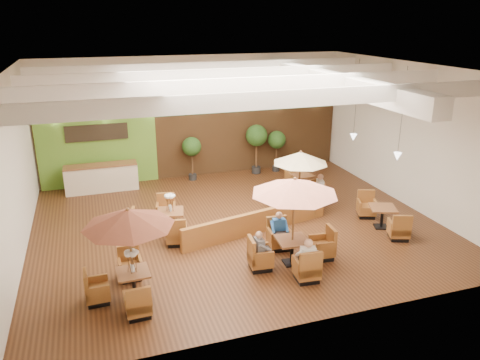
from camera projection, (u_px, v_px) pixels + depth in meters
name	position (u px, v px, depth m)	size (l,w,h in m)	color
room	(232.00, 118.00, 16.79)	(14.04, 14.00, 5.52)	#381E0F
service_counter	(102.00, 178.00, 19.91)	(3.00, 0.75, 1.18)	beige
booth_divider	(258.00, 222.00, 16.07)	(5.76, 0.18, 0.80)	brown
table_0	(127.00, 234.00, 11.91)	(2.43, 2.50, 2.56)	brown
table_1	(294.00, 206.00, 13.57)	(2.74, 2.74, 2.77)	brown
table_2	(300.00, 169.00, 17.82)	(2.40, 2.40, 2.32)	brown
table_3	(163.00, 221.00, 16.04)	(1.89, 2.74, 1.56)	brown
table_4	(382.00, 218.00, 16.49)	(1.13, 2.77, 0.97)	brown
table_5	(302.00, 183.00, 20.03)	(0.91, 2.45, 0.89)	brown
topiary_0	(192.00, 148.00, 20.97)	(0.86, 0.86, 2.00)	black
topiary_1	(257.00, 137.00, 21.80)	(1.01, 1.01, 2.35)	black
topiary_2	(277.00, 141.00, 22.19)	(0.85, 0.85, 1.98)	black
diner_0	(307.00, 256.00, 13.02)	(0.46, 0.41, 0.86)	white
diner_1	(279.00, 227.00, 14.85)	(0.41, 0.35, 0.80)	#2A65B8
diner_2	(261.00, 246.00, 13.65)	(0.31, 0.38, 0.76)	slate
diner_3	(309.00, 197.00, 17.33)	(0.47, 0.46, 0.82)	#2A65B8
diner_4	(319.00, 187.00, 18.34)	(0.40, 0.45, 0.84)	white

